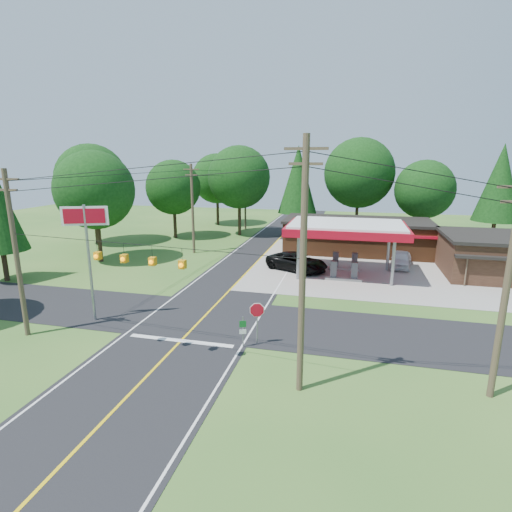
% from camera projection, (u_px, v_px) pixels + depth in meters
% --- Properties ---
extents(ground, '(120.00, 120.00, 0.00)m').
position_uv_depth(ground, '(203.00, 318.00, 27.01)').
color(ground, '#2E5E21').
rests_on(ground, ground).
extents(main_highway, '(8.00, 120.00, 0.02)m').
position_uv_depth(main_highway, '(203.00, 318.00, 27.01)').
color(main_highway, black).
rests_on(main_highway, ground).
extents(cross_road, '(70.00, 7.00, 0.02)m').
position_uv_depth(cross_road, '(203.00, 318.00, 27.01)').
color(cross_road, black).
rests_on(cross_road, ground).
extents(lane_center_yellow, '(0.15, 110.00, 0.00)m').
position_uv_depth(lane_center_yellow, '(203.00, 318.00, 27.01)').
color(lane_center_yellow, yellow).
rests_on(lane_center_yellow, main_highway).
extents(gas_canopy, '(10.60, 7.40, 4.88)m').
position_uv_depth(gas_canopy, '(346.00, 229.00, 36.21)').
color(gas_canopy, gray).
rests_on(gas_canopy, ground).
extents(convenience_store, '(16.40, 7.55, 3.80)m').
position_uv_depth(convenience_store, '(356.00, 236.00, 45.96)').
color(convenience_store, '#5B321A').
rests_on(convenience_store, ground).
extents(utility_pole_near_right, '(1.80, 0.30, 11.50)m').
position_uv_depth(utility_pole_near_right, '(303.00, 267.00, 17.27)').
color(utility_pole_near_right, '#473828').
rests_on(utility_pole_near_right, ground).
extents(utility_pole_near_left, '(1.80, 0.30, 10.00)m').
position_uv_depth(utility_pole_near_left, '(16.00, 252.00, 23.25)').
color(utility_pole_near_left, '#473828').
rests_on(utility_pole_near_left, ground).
extents(utility_pole_far_left, '(1.80, 0.30, 10.00)m').
position_uv_depth(utility_pole_far_left, '(193.00, 208.00, 44.62)').
color(utility_pole_far_left, '#473828').
rests_on(utility_pole_far_left, ground).
extents(utility_pole_right_b, '(1.80, 0.30, 10.00)m').
position_uv_depth(utility_pole_right_b, '(507.00, 287.00, 16.91)').
color(utility_pole_right_b, '#473828').
rests_on(utility_pole_right_b, ground).
extents(utility_pole_north, '(0.30, 0.30, 9.50)m').
position_uv_depth(utility_pole_north, '(245.00, 198.00, 60.43)').
color(utility_pole_north, '#473828').
rests_on(utility_pole_north, ground).
extents(overhead_beacons, '(17.04, 2.04, 1.03)m').
position_uv_depth(overhead_beacons, '(137.00, 246.00, 20.11)').
color(overhead_beacons, black).
rests_on(overhead_beacons, ground).
extents(treeline_backdrop, '(70.27, 51.59, 13.30)m').
position_uv_depth(treeline_backdrop, '(280.00, 185.00, 47.72)').
color(treeline_backdrop, '#332316').
rests_on(treeline_backdrop, ground).
extents(suv_car, '(8.07, 8.07, 1.68)m').
position_uv_depth(suv_car, '(297.00, 262.00, 38.44)').
color(suv_car, black).
rests_on(suv_car, ground).
extents(sedan_car, '(5.29, 5.29, 1.57)m').
position_uv_depth(sedan_car, '(401.00, 260.00, 39.56)').
color(sedan_car, white).
rests_on(sedan_car, ground).
extents(big_stop_sign, '(2.70, 1.11, 7.72)m').
position_uv_depth(big_stop_sign, '(86.00, 234.00, 25.32)').
color(big_stop_sign, gray).
rests_on(big_stop_sign, ground).
extents(octagonal_stop_sign, '(0.87, 0.30, 2.60)m').
position_uv_depth(octagonal_stop_sign, '(257.00, 313.00, 22.67)').
color(octagonal_stop_sign, gray).
rests_on(octagonal_stop_sign, ground).
extents(route_sign_post, '(0.37, 0.17, 1.88)m').
position_uv_depth(route_sign_post, '(243.00, 329.00, 22.55)').
color(route_sign_post, gray).
rests_on(route_sign_post, ground).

